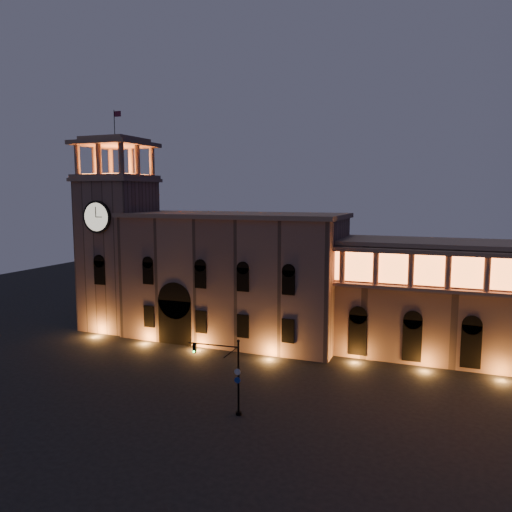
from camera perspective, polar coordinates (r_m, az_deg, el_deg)
name	(u,v)px	position (r m, az deg, el deg)	size (l,w,h in m)	color
ground	(163,397)	(52.59, -10.62, -15.59)	(160.00, 160.00, 0.00)	black
government_building	(233,276)	(69.86, -2.67, -2.33)	(30.80, 12.80, 17.60)	#7D5E51
clock_tower	(118,246)	(77.91, -15.45, 1.16)	(9.80, 9.80, 32.40)	#7D5E51
colonnade_wing	(501,303)	(66.40, 26.18, -4.80)	(40.60, 11.50, 14.50)	#78594C
traffic_light	(229,375)	(46.99, -3.06, -13.38)	(5.18, 0.79, 7.12)	black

